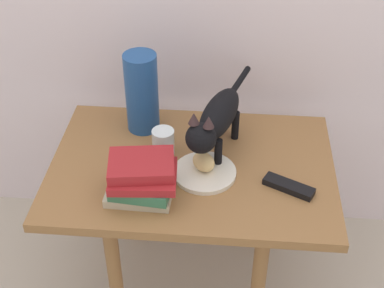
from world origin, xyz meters
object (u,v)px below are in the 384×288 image
Objects in this scene: cat at (216,120)px; side_table at (192,183)px; candle_jar at (163,143)px; bread_roll at (204,162)px; green_vase at (142,93)px; plate at (205,173)px; book_stack at (142,179)px; tv_remote at (289,186)px.

side_table is at bearing -139.12° from cat.
side_table is 10.25× the size of candle_jar.
bread_roll is 0.30× the size of green_vase.
plate is 0.92× the size of book_stack.
bread_roll is at bearing -165.91° from tv_remote.
green_vase reaches higher than candle_jar.
book_stack is 0.20m from candle_jar.
plate is at bearing -45.30° from side_table.
bread_roll is at bearing -39.26° from side_table.
tv_remote is (0.38, -0.14, -0.03)m from candle_jar.
bread_roll is 0.16m from candle_jar.
bread_roll is 0.13m from cat.
book_stack reaches higher than plate.
bread_roll is 0.53× the size of tv_remote.
side_table is at bearing -170.05° from tv_remote.
side_table is 3.22× the size of green_vase.
side_table is 0.24m from book_stack.
candle_jar is 0.41m from tv_remote.
bread_roll is 0.94× the size of candle_jar.
bread_roll reaches higher than side_table.
cat is 5.44× the size of candle_jar.
side_table is at bearing 48.46° from book_stack.
candle_jar is (-0.13, 0.08, -0.00)m from bread_roll.
green_vase reaches higher than bread_roll.
side_table is 4.59× the size of plate.
plate is 0.34m from green_vase.
candle_jar is at bearing 79.82° from book_stack.
green_vase reaches higher than tv_remote.
plate is at bearing -69.63° from bread_roll.
bread_roll is (-0.00, 0.01, 0.03)m from plate.
cat is (0.03, 0.09, 0.09)m from bread_roll.
cat reaches higher than candle_jar.
green_vase reaches higher than plate.
candle_jar is (-0.16, -0.01, -0.09)m from cat.
candle_jar is at bearing -177.49° from cat.
tv_remote is (0.22, -0.14, -0.12)m from cat.
book_stack is (-0.17, -0.10, 0.05)m from plate.
tv_remote is (0.29, -0.09, 0.09)m from side_table.
plate is (0.04, -0.04, 0.08)m from side_table.
cat is 0.29m from book_stack.
side_table is 0.33m from green_vase.
cat is 0.19m from candle_jar.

